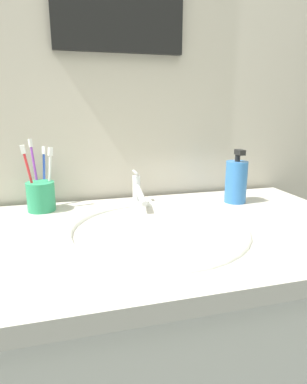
{
  "coord_description": "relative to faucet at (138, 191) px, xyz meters",
  "views": [
    {
      "loc": [
        -0.17,
        -0.73,
        1.12
      ],
      "look_at": [
        0.03,
        0.02,
        0.92
      ],
      "focal_mm": 30.32,
      "sensor_mm": 36.0,
      "label": 1
    }
  ],
  "objects": [
    {
      "name": "tiled_wall_back",
      "position": [
        -0.03,
        0.14,
        0.33
      ],
      "size": [
        2.35,
        0.04,
        2.4
      ],
      "primitive_type": "cube",
      "color": "beige",
      "rests_on": "ground"
    },
    {
      "name": "vanity_counter",
      "position": [
        -0.03,
        -0.2,
        -0.46
      ],
      "size": [
        1.15,
        0.61,
        0.83
      ],
      "color": "silver",
      "rests_on": "ground"
    },
    {
      "name": "sink_basin",
      "position": [
        0.0,
        -0.21,
        -0.08
      ],
      "size": [
        0.45,
        0.45,
        0.1
      ],
      "color": "white",
      "rests_on": "vanity_counter"
    },
    {
      "name": "faucet",
      "position": [
        0.0,
        0.0,
        0.0
      ],
      "size": [
        0.02,
        0.15,
        0.1
      ],
      "color": "silver",
      "rests_on": "sink_basin"
    },
    {
      "name": "toothbrush_cup",
      "position": [
        -0.28,
        0.03,
        -0.0
      ],
      "size": [
        0.08,
        0.08,
        0.09
      ],
      "primitive_type": "cylinder",
      "color": "#2D9966",
      "rests_on": "vanity_counter"
    },
    {
      "name": "toothbrush_blue",
      "position": [
        -0.27,
        0.08,
        0.06
      ],
      "size": [
        0.02,
        0.06,
        0.18
      ],
      "color": "blue",
      "rests_on": "toothbrush_cup"
    },
    {
      "name": "toothbrush_white",
      "position": [
        -0.25,
        0.04,
        0.06
      ],
      "size": [
        0.03,
        0.02,
        0.18
      ],
      "color": "white",
      "rests_on": "toothbrush_cup"
    },
    {
      "name": "toothbrush_purple",
      "position": [
        -0.3,
        0.07,
        0.07
      ],
      "size": [
        0.03,
        0.05,
        0.2
      ],
      "color": "purple",
      "rests_on": "toothbrush_cup"
    },
    {
      "name": "toothbrush_red",
      "position": [
        -0.31,
        0.02,
        0.06
      ],
      "size": [
        0.04,
        0.01,
        0.19
      ],
      "color": "red",
      "rests_on": "toothbrush_cup"
    },
    {
      "name": "soap_dispenser",
      "position": [
        0.31,
        -0.04,
        0.02
      ],
      "size": [
        0.07,
        0.07,
        0.17
      ],
      "color": "#3372BF",
      "rests_on": "vanity_counter"
    }
  ]
}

